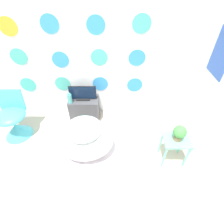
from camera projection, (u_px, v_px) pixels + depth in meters
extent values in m
plane|color=#BCB29E|center=(69.00, 205.00, 2.21)|extent=(12.00, 12.00, 0.00)
cube|color=white|center=(78.00, 47.00, 2.74)|extent=(4.58, 0.04, 2.60)
cylinder|color=#4CBFB2|center=(29.00, 85.00, 3.17)|extent=(0.28, 0.01, 0.28)
cylinder|color=#4CBFB2|center=(64.00, 84.00, 3.15)|extent=(0.28, 0.01, 0.28)
cylinder|color=#3899E5|center=(101.00, 84.00, 3.15)|extent=(0.28, 0.01, 0.28)
cylinder|color=#3899E5|center=(135.00, 85.00, 3.17)|extent=(0.28, 0.01, 0.28)
cylinder|color=#4CBFB2|center=(20.00, 57.00, 2.82)|extent=(0.28, 0.01, 0.28)
cylinder|color=#3899E5|center=(61.00, 60.00, 2.85)|extent=(0.28, 0.01, 0.28)
cylinder|color=#4CBFB2|center=(100.00, 57.00, 2.82)|extent=(0.28, 0.01, 0.28)
cylinder|color=#3899E5|center=(138.00, 58.00, 2.83)|extent=(0.28, 0.01, 0.28)
cylinder|color=gold|center=(9.00, 26.00, 2.52)|extent=(0.28, 0.01, 0.28)
cylinder|color=#3899E5|center=(51.00, 24.00, 2.50)|extent=(0.28, 0.01, 0.28)
cylinder|color=#3899E5|center=(97.00, 25.00, 2.50)|extent=(0.28, 0.01, 0.28)
cylinder|color=#4CBFB2|center=(143.00, 24.00, 2.49)|extent=(0.28, 0.01, 0.28)
cube|color=white|center=(221.00, 78.00, 2.04)|extent=(0.04, 2.83, 2.60)
cube|color=white|center=(223.00, 54.00, 1.94)|extent=(0.02, 0.44, 0.60)
cube|color=#3359B2|center=(222.00, 54.00, 1.94)|extent=(0.01, 0.36, 0.52)
cube|color=silver|center=(90.00, 155.00, 2.77)|extent=(1.11, 0.92, 0.01)
ellipsoid|color=white|center=(86.00, 140.00, 2.65)|extent=(0.85, 0.66, 0.55)
cylinder|color=#B2DBEA|center=(84.00, 128.00, 2.48)|extent=(0.54, 0.54, 0.01)
cone|color=#4CC6DB|center=(18.00, 129.00, 3.03)|extent=(0.46, 0.46, 0.25)
ellipsoid|color=#4CC6DB|center=(11.00, 116.00, 2.81)|extent=(0.48, 0.48, 0.17)
cube|color=#4CC6DB|center=(12.00, 100.00, 2.82)|extent=(0.41, 0.09, 0.37)
cube|color=#4C4C51|center=(85.00, 108.00, 3.30)|extent=(0.53, 0.32, 0.44)
cube|color=white|center=(84.00, 111.00, 3.13)|extent=(0.45, 0.01, 0.12)
cube|color=black|center=(84.00, 99.00, 3.14)|extent=(0.25, 0.12, 0.02)
cube|color=black|center=(83.00, 92.00, 3.06)|extent=(0.48, 0.01, 0.26)
cube|color=#0F1E38|center=(83.00, 93.00, 3.05)|extent=(0.46, 0.01, 0.24)
cylinder|color=#51B2AD|center=(71.00, 99.00, 3.02)|extent=(0.08, 0.08, 0.17)
cylinder|color=#51B2AD|center=(70.00, 94.00, 2.95)|extent=(0.04, 0.04, 0.03)
cube|color=#72D8B7|center=(177.00, 140.00, 2.42)|extent=(0.37, 0.31, 0.02)
cylinder|color=#72D8B7|center=(165.00, 158.00, 2.48)|extent=(0.03, 0.03, 0.44)
cylinder|color=#72D8B7|center=(187.00, 158.00, 2.48)|extent=(0.03, 0.03, 0.44)
cylinder|color=#72D8B7|center=(161.00, 143.00, 2.67)|extent=(0.03, 0.03, 0.44)
cylinder|color=#72D8B7|center=(182.00, 143.00, 2.67)|extent=(0.03, 0.03, 0.44)
cylinder|color=#8C6B4C|center=(178.00, 138.00, 2.39)|extent=(0.12, 0.12, 0.08)
sphere|color=#4C9E4C|center=(180.00, 132.00, 2.31)|extent=(0.18, 0.18, 0.18)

